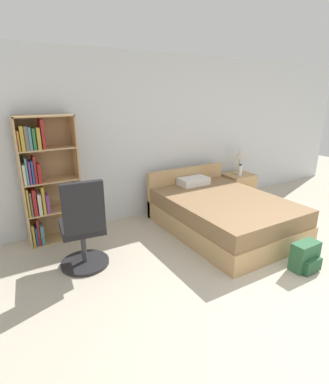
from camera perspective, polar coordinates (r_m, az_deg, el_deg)
name	(u,v)px	position (r m, az deg, el deg)	size (l,w,h in m)	color
wall_back	(161,137)	(5.10, -0.69, 10.49)	(9.00, 0.06, 2.60)	silver
bookshelf	(43,180)	(4.31, -22.15, 2.11)	(0.74, 0.31, 1.74)	tan
bed	(221,212)	(4.64, 10.71, -3.85)	(1.51, 2.08, 0.77)	tan
office_chair	(83,230)	(3.59, -15.22, -6.99)	(0.58, 0.63, 1.13)	#232326
nightstand	(238,187)	(6.01, 13.77, 0.98)	(0.55, 0.49, 0.51)	tan
table_lamp	(240,155)	(5.88, 14.18, 6.85)	(0.25, 0.25, 0.48)	tan
water_bottle	(240,170)	(5.77, 14.20, 4.00)	(0.07, 0.07, 0.23)	silver
backpack_green	(306,257)	(3.97, 25.27, -11.12)	(0.35, 0.23, 0.35)	#2D603D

